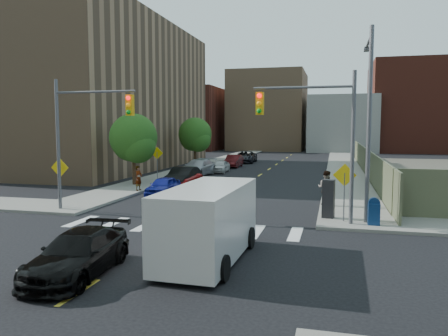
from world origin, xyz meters
The scene contains 30 objects.
ground centered at (0.00, 0.00, 0.00)m, with size 160.00×160.00×0.00m, color black.
sidewalk_nw centered at (-7.75, 41.50, 0.07)m, with size 3.50×73.00×0.15m, color gray.
sidewalk_ne centered at (7.75, 41.50, 0.07)m, with size 3.50×73.00×0.15m, color gray.
fence_north centered at (9.60, 28.00, 1.25)m, with size 0.12×44.00×2.50m, color #5F5F42.
building_nw centered at (-22.00, 30.00, 8.00)m, with size 22.00×30.00×16.00m, color #8C6B4C.
bg_bldg_west centered at (-22.00, 70.00, 6.00)m, with size 14.00×18.00×12.00m, color #592319.
bg_bldg_midwest centered at (-6.00, 72.00, 7.50)m, with size 14.00×16.00×15.00m, color #8C6B4C.
bg_bldg_center centered at (8.00, 70.00, 5.00)m, with size 12.00×16.00×10.00m, color gray.
bg_bldg_east centered at (22.00, 72.00, 8.00)m, with size 18.00×18.00×16.00m, color #592319.
signal_nw centered at (-5.98, 6.00, 4.53)m, with size 4.59×0.30×7.00m.
signal_ne centered at (5.98, 6.00, 4.53)m, with size 4.59×0.30×7.00m.
streetlight_ne centered at (8.20, 6.90, 5.22)m, with size 0.25×3.70×9.00m.
warn_sign_nw centered at (-7.80, 6.50, 1.99)m, with size 1.06×0.06×2.83m.
warn_sign_ne centered at (7.20, 6.50, 1.99)m, with size 1.06×0.06×2.83m.
warn_sign_midwest centered at (-7.80, 20.00, 1.99)m, with size 1.06×0.06×2.83m.
tree_west_near centered at (-8.00, 16.05, 3.48)m, with size 3.66×3.64×5.52m.
tree_west_far centered at (-8.00, 31.05, 3.48)m, with size 3.66×3.64×5.52m.
parked_car_blue centered at (-4.20, 12.45, 0.61)m, with size 1.45×3.59×1.22m, color navy.
parked_car_black centered at (-4.20, 16.30, 0.76)m, with size 1.61×4.61×1.52m, color black.
parked_car_red centered at (-4.20, 15.92, 0.63)m, with size 2.08×4.52×1.26m, color #A71010.
parked_car_silver centered at (-5.50, 24.07, 0.75)m, with size 2.11×5.20×1.51m, color #A0A1A7.
parked_car_white centered at (-4.20, 27.26, 0.62)m, with size 1.45×3.62×1.23m, color silver.
parked_car_maroon centered at (-4.20, 33.18, 0.69)m, with size 1.47×4.21×1.39m, color #420D0F.
parked_car_grey centered at (-4.20, 39.63, 0.74)m, with size 2.46×5.34×1.48m, color black.
black_sedan centered at (-0.80, -2.74, 0.66)m, with size 1.86×4.58×1.33m, color black.
cargo_van centered at (2.63, -0.15, 1.34)m, with size 2.45×5.63×2.56m.
mailbox centered at (8.49, 6.00, 0.75)m, with size 0.52×0.40×1.23m.
payphone centered at (6.49, 7.07, 1.07)m, with size 0.55×0.45×1.85m, color black.
pedestrian_west centered at (-6.30, 13.17, 1.00)m, with size 0.62×0.41×1.70m, color gray.
pedestrian_east centered at (6.30, 10.60, 1.12)m, with size 0.94×0.73×1.93m, color gray.
Camera 1 is at (6.71, -14.25, 4.53)m, focal length 35.00 mm.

